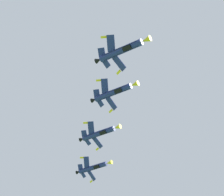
% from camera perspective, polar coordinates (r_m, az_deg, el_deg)
% --- Properties ---
extents(fighter_jet_left_wing, '(14.55, 9.84, 7.42)m').
position_cam_1_polar(fighter_jet_left_wing, '(120.17, 1.16, 5.59)').
color(fighter_jet_left_wing, navy).
extents(fighter_jet_right_wing, '(14.55, 9.94, 7.82)m').
position_cam_1_polar(fighter_jet_right_wing, '(138.28, 0.23, 0.68)').
color(fighter_jet_right_wing, navy).
extents(fighter_jet_left_outer, '(14.55, 9.84, 7.28)m').
position_cam_1_polar(fighter_jet_left_outer, '(157.53, -1.48, -4.14)').
color(fighter_jet_left_outer, navy).
extents(fighter_jet_right_outer, '(14.55, 9.97, 7.91)m').
position_cam_1_polar(fighter_jet_right_outer, '(180.28, -2.16, -8.09)').
color(fighter_jet_right_outer, navy).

